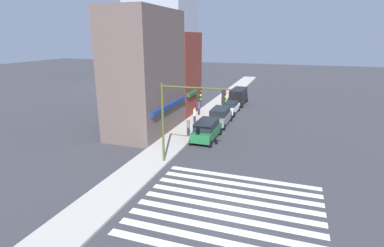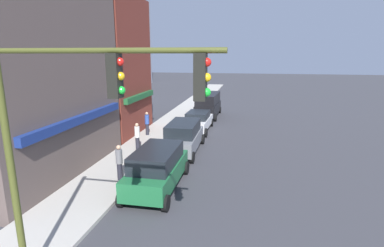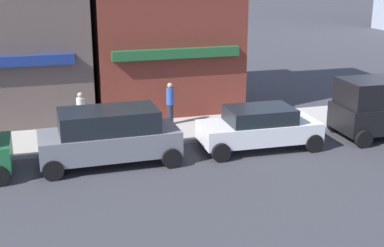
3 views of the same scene
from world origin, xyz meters
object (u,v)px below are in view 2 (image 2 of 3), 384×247
(pedestrian_white_shirt, at_px, (137,136))
(sedan_white, at_px, (198,121))
(pedestrian_grey_coat, at_px, (119,162))
(pedestrian_blue_shirt, at_px, (147,123))
(traffic_signal, at_px, (77,121))
(suv_grey, at_px, (183,136))
(van_black, at_px, (208,104))
(suv_green, at_px, (157,168))

(pedestrian_white_shirt, bearing_deg, sedan_white, 92.14)
(pedestrian_grey_coat, bearing_deg, pedestrian_blue_shirt, 76.70)
(sedan_white, relative_size, pedestrian_blue_shirt, 2.51)
(traffic_signal, relative_size, pedestrian_grey_coat, 3.63)
(suv_grey, distance_m, sedan_white, 5.52)
(traffic_signal, height_order, pedestrian_grey_coat, traffic_signal)
(pedestrian_grey_coat, height_order, pedestrian_blue_shirt, same)
(traffic_signal, bearing_deg, pedestrian_white_shirt, 15.23)
(pedestrian_white_shirt, height_order, pedestrian_blue_shirt, same)
(van_black, xyz_separation_m, pedestrian_grey_coat, (-16.68, 1.99, -0.21))
(suv_green, xyz_separation_m, pedestrian_grey_coat, (0.26, 1.99, 0.04))
(pedestrian_white_shirt, distance_m, pedestrian_blue_shirt, 3.74)
(traffic_signal, relative_size, sedan_white, 1.44)
(sedan_white, bearing_deg, suv_green, -178.52)
(suv_green, distance_m, suv_grey, 5.54)
(traffic_signal, xyz_separation_m, suv_green, (6.45, 0.24, -3.64))
(traffic_signal, relative_size, pedestrian_white_shirt, 3.63)
(traffic_signal, distance_m, pedestrian_grey_coat, 7.93)
(suv_grey, bearing_deg, sedan_white, -1.00)
(van_black, xyz_separation_m, pedestrian_blue_shirt, (-8.40, 3.48, -0.21))
(suv_grey, distance_m, pedestrian_grey_coat, 5.64)
(traffic_signal, xyz_separation_m, pedestrian_blue_shirt, (15.00, 3.72, -3.59))
(suv_green, distance_m, van_black, 16.95)
(pedestrian_grey_coat, bearing_deg, suv_green, -31.11)
(suv_green, relative_size, sedan_white, 1.06)
(pedestrian_grey_coat, bearing_deg, van_black, 59.68)
(pedestrian_grey_coat, relative_size, pedestrian_white_shirt, 1.00)
(traffic_signal, bearing_deg, pedestrian_blue_shirt, 13.93)
(suv_green, relative_size, pedestrian_blue_shirt, 2.66)
(suv_green, xyz_separation_m, van_black, (16.95, -0.00, 0.25))
(van_black, relative_size, pedestrian_blue_shirt, 2.85)
(suv_green, bearing_deg, pedestrian_blue_shirt, 22.38)
(suv_green, xyz_separation_m, pedestrian_blue_shirt, (8.55, 3.48, 0.04))
(suv_green, xyz_separation_m, sedan_white, (11.06, -0.00, -0.19))
(traffic_signal, height_order, pedestrian_blue_shirt, traffic_signal)
(traffic_signal, bearing_deg, suv_green, 2.10)
(suv_grey, relative_size, sedan_white, 1.06)
(pedestrian_blue_shirt, bearing_deg, suv_grey, -120.19)
(pedestrian_blue_shirt, bearing_deg, suv_green, -147.23)
(traffic_signal, xyz_separation_m, pedestrian_grey_coat, (6.71, 2.22, -3.59))
(van_black, bearing_deg, suv_green, -178.89)
(van_black, relative_size, pedestrian_white_shirt, 2.85)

